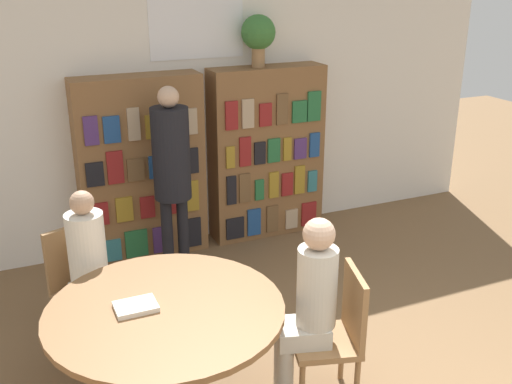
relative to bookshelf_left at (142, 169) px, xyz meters
name	(u,v)px	position (x,y,z in m)	size (l,w,h in m)	color
wall_back	(198,90)	(0.63, 0.19, 0.65)	(6.40, 0.07, 3.00)	silver
bookshelf_left	(142,169)	(0.00, 0.00, 0.00)	(1.15, 0.34, 1.71)	brown
bookshelf_right	(267,153)	(1.27, 0.00, 0.00)	(1.15, 0.34, 1.71)	brown
flower_vase	(258,34)	(1.18, 0.00, 1.16)	(0.32, 0.32, 0.48)	#997047
reading_table	(166,322)	(-0.41, -2.25, -0.21)	(1.40, 1.40, 0.75)	brown
chair_left_side	(81,282)	(-0.77, -1.28, -0.36)	(0.51, 0.51, 0.89)	olive
chair_far_side	(337,330)	(0.58, -2.54, -0.36)	(0.50, 0.50, 0.89)	olive
seated_reader_left	(92,266)	(-0.70, -1.45, -0.16)	(0.35, 0.40, 1.22)	silver
seated_reader_right	(309,303)	(0.41, -2.49, -0.14)	(0.39, 0.32, 1.25)	beige
librarian_standing	(172,162)	(0.15, -0.50, 0.19)	(0.32, 0.59, 1.70)	black
open_book_on_table	(136,307)	(-0.57, -2.20, -0.09)	(0.24, 0.18, 0.03)	silver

